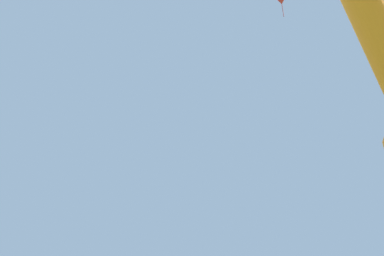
% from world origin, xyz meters
% --- Properties ---
extents(distant_kite_red_high_left, '(1.28, 1.32, 2.09)m').
position_xyz_m(distant_kite_red_high_left, '(10.60, 16.28, 21.67)').
color(distant_kite_red_high_left, red).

